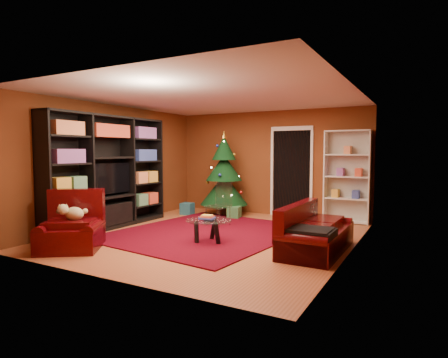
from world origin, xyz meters
The scene contains 18 objects.
floor centered at (0.00, 0.00, -0.03)m, with size 5.00×5.50×0.05m, color #A6532E.
ceiling centered at (0.00, 0.00, 2.62)m, with size 5.00×5.50×0.05m, color silver.
wall_back centered at (0.00, 2.77, 1.30)m, with size 5.00×0.05×2.60m, color brown.
wall_left centered at (-2.52, 0.00, 1.30)m, with size 0.05×5.50×2.60m, color brown.
wall_right centered at (2.52, 0.00, 1.30)m, with size 0.05×5.50×2.60m, color brown.
doorway centered at (0.60, 2.73, 1.05)m, with size 1.06×0.60×2.16m, color black, non-canonical shape.
rug centered at (-0.23, 0.12, 0.01)m, with size 3.12×3.64×0.02m, color #570311.
media_unit centered at (-2.27, -0.44, 1.16)m, with size 0.47×3.03×2.33m, color black, non-canonical shape.
christmas_tree centered at (-0.96, 2.15, 1.03)m, with size 1.19×1.19×2.13m, color black, non-canonical shape.
gift_box_teal centered at (-1.80, 1.73, 0.15)m, with size 0.29×0.29×0.29m, color #1D5469.
gift_box_green centered at (-0.49, 1.80, 0.14)m, with size 0.29×0.29×0.29m, color #306F3E.
gift_box_red centered at (-1.15, 2.59, 0.11)m, with size 0.21×0.21×0.21m, color maroon.
white_bookshelf centered at (1.95, 2.57, 1.03)m, with size 0.98×0.35×2.12m, color white, non-canonical shape.
armchair centered at (-1.52, -2.01, 0.39)m, with size 1.00×1.00×0.78m, color #360307, non-canonical shape.
dog centered at (-1.51, -1.94, 0.58)m, with size 0.40×0.30×0.25m, color beige, non-canonical shape.
sofa centered at (2.02, -0.20, 0.38)m, with size 1.78×0.80×0.77m, color #360307, non-canonical shape.
coffee_table centered at (0.22, -0.54, 0.21)m, with size 0.80×0.80×0.50m, color gray, non-canonical shape.
acrylic_chair centered at (-0.35, 0.76, 0.42)m, with size 0.43×0.47×0.85m, color #66605B, non-canonical shape.
Camera 1 is at (3.55, -6.06, 1.60)m, focal length 30.00 mm.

